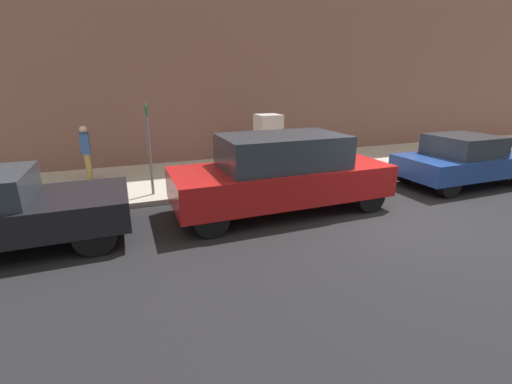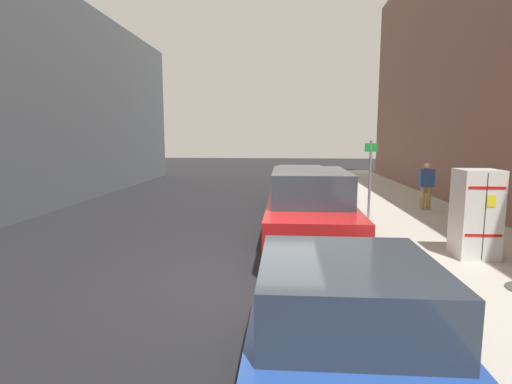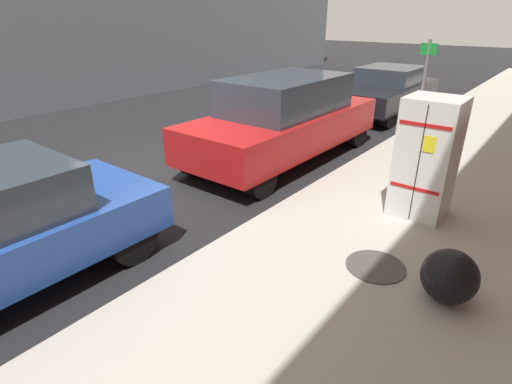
# 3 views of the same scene
# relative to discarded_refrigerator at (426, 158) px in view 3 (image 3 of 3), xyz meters

# --- Properties ---
(ground_plane) EXTENTS (80.00, 80.00, 0.00)m
(ground_plane) POSITION_rel_discarded_refrigerator_xyz_m (4.38, 1.22, -1.00)
(ground_plane) COLOR black
(sidewalk_slab) EXTENTS (4.00, 44.00, 0.13)m
(sidewalk_slab) POSITION_rel_discarded_refrigerator_xyz_m (-0.17, 1.22, -0.93)
(sidewalk_slab) COLOR #B2ADA0
(sidewalk_slab) RESTS_ON ground
(discarded_refrigerator) EXTENTS (0.75, 0.73, 1.74)m
(discarded_refrigerator) POSITION_rel_discarded_refrigerator_xyz_m (0.00, 0.00, 0.00)
(discarded_refrigerator) COLOR silver
(discarded_refrigerator) RESTS_ON sidewalk_slab
(manhole_cover) EXTENTS (0.70, 0.70, 0.02)m
(manhole_cover) POSITION_rel_discarded_refrigerator_xyz_m (-0.09, 1.75, -0.86)
(manhole_cover) COLOR #47443F
(manhole_cover) RESTS_ON sidewalk_slab
(street_sign_post) EXTENTS (0.36, 0.07, 2.26)m
(street_sign_post) POSITION_rel_discarded_refrigerator_xyz_m (1.29, -3.69, 0.41)
(street_sign_post) COLOR slate
(street_sign_post) RESTS_ON sidewalk_slab
(trash_bag) EXTENTS (0.57, 0.57, 0.57)m
(trash_bag) POSITION_rel_discarded_refrigerator_xyz_m (-0.90, 1.84, -0.58)
(trash_bag) COLOR black
(trash_bag) RESTS_ON sidewalk_slab
(parked_sedan_dark) EXTENTS (1.81, 4.52, 1.40)m
(parked_sedan_dark) POSITION_rel_discarded_refrigerator_xyz_m (3.18, -6.60, -0.27)
(parked_sedan_dark) COLOR black
(parked_sedan_dark) RESTS_ON ground
(parked_suv_red) EXTENTS (1.88, 4.86, 1.74)m
(parked_suv_red) POSITION_rel_discarded_refrigerator_xyz_m (3.18, -1.03, -0.10)
(parked_suv_red) COLOR red
(parked_suv_red) RESTS_ON ground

